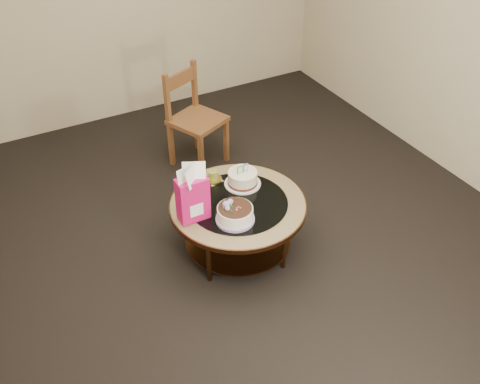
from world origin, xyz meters
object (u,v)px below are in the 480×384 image
coffee_table (238,210)px  gift_bag (192,193)px  decorated_cake (235,215)px  dining_chair (194,118)px  cream_cake (243,178)px

coffee_table → gift_bag: 0.46m
decorated_cake → gift_bag: 0.33m
coffee_table → dining_chair: 1.29m
cream_cake → dining_chair: 1.09m
coffee_table → decorated_cake: decorated_cake is taller
cream_cake → dining_chair: size_ratio=0.30×
coffee_table → cream_cake: cream_cake is taller
coffee_table → gift_bag: bearing=-179.4°
decorated_cake → dining_chair: dining_chair is taller
decorated_cake → gift_bag: (-0.24, 0.17, 0.16)m
gift_bag → coffee_table: bearing=0.6°
decorated_cake → cream_cake: cream_cake is taller
cream_cake → dining_chair: dining_chair is taller
coffee_table → dining_chair: (0.23, 1.27, 0.09)m
gift_bag → dining_chair: dining_chair is taller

